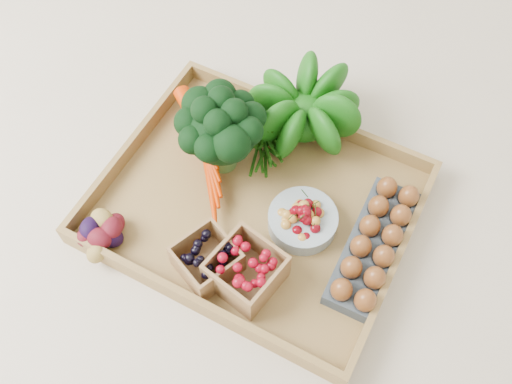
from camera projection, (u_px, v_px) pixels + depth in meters
The scene contains 10 objects.
ground at pixel (256, 208), 1.07m from camera, with size 4.00×4.00×0.00m, color beige.
tray at pixel (256, 206), 1.06m from camera, with size 0.55×0.45×0.01m, color olive.
carrots at pixel (208, 151), 1.08m from camera, with size 0.22×0.16×0.05m, color #C72F00, non-canonical shape.
lettuce at pixel (305, 106), 1.08m from camera, with size 0.15×0.15×0.15m, color #0E4A0B.
broccoli at pixel (222, 143), 1.04m from camera, with size 0.17×0.17×0.13m, color black, non-canonical shape.
cherry_bowl at pixel (303, 221), 1.02m from camera, with size 0.12×0.12×0.03m, color #8C9EA5.
egg_carton at pixel (374, 247), 0.99m from camera, with size 0.09×0.26×0.03m, color #3D464E.
potatoes at pixel (101, 228), 0.99m from camera, with size 0.12×0.12×0.07m, color #460B14, non-canonical shape.
punnet_blackberry at pixel (207, 260), 0.96m from camera, with size 0.09×0.09×0.06m, color black.
punnet_raspberry at pixel (246, 271), 0.95m from camera, with size 0.11×0.11×0.07m, color maroon.
Camera 1 is at (0.24, -0.46, 0.93)m, focal length 40.00 mm.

